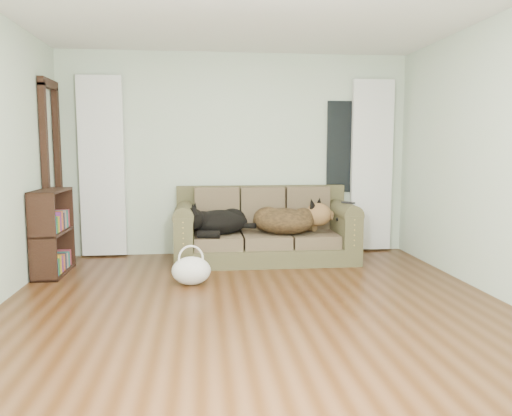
{
  "coord_description": "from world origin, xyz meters",
  "views": [
    {
      "loc": [
        -0.45,
        -4.04,
        1.37
      ],
      "look_at": [
        0.16,
        1.6,
        0.7
      ],
      "focal_mm": 35.0,
      "sensor_mm": 36.0,
      "label": 1
    }
  ],
  "objects": [
    {
      "name": "floor",
      "position": [
        0.0,
        0.0,
        0.0
      ],
      "size": [
        5.0,
        5.0,
        0.0
      ],
      "primitive_type": "plane",
      "color": "#3D200C",
      "rests_on": "ground"
    },
    {
      "name": "bookshelf",
      "position": [
        -2.09,
        1.56,
        0.5
      ],
      "size": [
        0.29,
        0.75,
        0.93
      ],
      "primitive_type": "cube",
      "rotation": [
        0.0,
        0.0,
        0.02
      ],
      "color": "black",
      "rests_on": "floor"
    },
    {
      "name": "window_pane",
      "position": [
        1.45,
        2.47,
        1.4
      ],
      "size": [
        0.5,
        0.03,
        1.2
      ],
      "primitive_type": "cube",
      "color": "black",
      "rests_on": "wall_back"
    },
    {
      "name": "sofa",
      "position": [
        0.31,
        1.97,
        0.45
      ],
      "size": [
        2.18,
        0.94,
        0.89
      ],
      "primitive_type": "cube",
      "color": "brown",
      "rests_on": "floor"
    },
    {
      "name": "dog_shepherd",
      "position": [
        0.57,
        1.87,
        0.49
      ],
      "size": [
        0.96,
        0.85,
        0.35
      ],
      "primitive_type": "ellipsoid",
      "rotation": [
        0.0,
        0.0,
        2.68
      ],
      "color": "black",
      "rests_on": "sofa"
    },
    {
      "name": "door_casing",
      "position": [
        -2.2,
        2.05,
        1.05
      ],
      "size": [
        0.07,
        0.6,
        2.1
      ],
      "primitive_type": "cube",
      "color": "black",
      "rests_on": "ground"
    },
    {
      "name": "tote_bag",
      "position": [
        -0.57,
        0.95,
        0.16
      ],
      "size": [
        0.4,
        0.31,
        0.29
      ],
      "primitive_type": "ellipsoid",
      "rotation": [
        0.0,
        0.0,
        0.01
      ],
      "color": "silver",
      "rests_on": "floor"
    },
    {
      "name": "curtain_left",
      "position": [
        -1.7,
        2.42,
        1.15
      ],
      "size": [
        0.55,
        0.08,
        2.25
      ],
      "primitive_type": "cube",
      "color": "white",
      "rests_on": "ground"
    },
    {
      "name": "wall_back",
      "position": [
        0.0,
        2.5,
        1.3
      ],
      "size": [
        4.5,
        0.04,
        2.6
      ],
      "primitive_type": "cube",
      "color": "#B5C3B0",
      "rests_on": "ground"
    },
    {
      "name": "curtain_right",
      "position": [
        1.8,
        2.42,
        1.15
      ],
      "size": [
        0.55,
        0.08,
        2.25
      ],
      "primitive_type": "cube",
      "color": "white",
      "rests_on": "ground"
    },
    {
      "name": "tv_remote",
      "position": [
        1.3,
        1.78,
        0.73
      ],
      "size": [
        0.13,
        0.16,
        0.02
      ],
      "primitive_type": "cube",
      "rotation": [
        0.0,
        0.0,
        0.56
      ],
      "color": "black",
      "rests_on": "sofa"
    },
    {
      "name": "dog_black_lab",
      "position": [
        -0.29,
        1.92,
        0.48
      ],
      "size": [
        0.8,
        0.64,
        0.3
      ],
      "primitive_type": "ellipsoid",
      "rotation": [
        0.0,
        0.0,
        0.21
      ],
      "color": "black",
      "rests_on": "sofa"
    }
  ]
}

